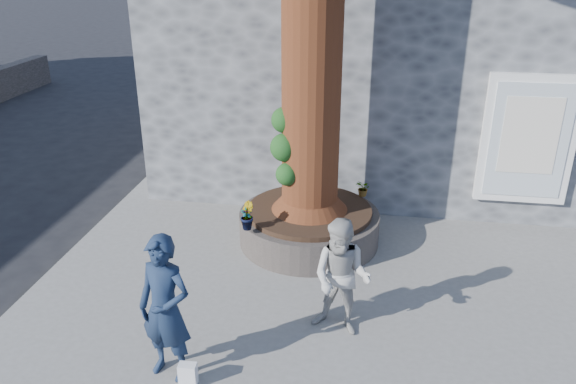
# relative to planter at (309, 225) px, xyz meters

# --- Properties ---
(ground) EXTENTS (120.00, 120.00, 0.00)m
(ground) POSITION_rel_planter_xyz_m (-0.80, -2.00, -0.41)
(ground) COLOR black
(ground) RESTS_ON ground
(pavement) EXTENTS (9.00, 8.00, 0.12)m
(pavement) POSITION_rel_planter_xyz_m (0.70, -1.00, -0.35)
(pavement) COLOR slate
(pavement) RESTS_ON ground
(yellow_line) EXTENTS (0.10, 30.00, 0.01)m
(yellow_line) POSITION_rel_planter_xyz_m (-3.85, -1.00, -0.41)
(yellow_line) COLOR yellow
(yellow_line) RESTS_ON ground
(stone_shop) EXTENTS (10.30, 8.30, 6.30)m
(stone_shop) POSITION_rel_planter_xyz_m (1.70, 5.20, 2.75)
(stone_shop) COLOR #494B4E
(stone_shop) RESTS_ON ground
(planter) EXTENTS (2.30, 2.30, 0.60)m
(planter) POSITION_rel_planter_xyz_m (0.00, 0.00, 0.00)
(planter) COLOR black
(planter) RESTS_ON pavement
(man) EXTENTS (0.72, 0.56, 1.76)m
(man) POSITION_rel_planter_xyz_m (-1.18, -3.40, 0.59)
(man) COLOR #16253E
(man) RESTS_ON pavement
(woman) EXTENTS (0.88, 0.75, 1.55)m
(woman) POSITION_rel_planter_xyz_m (0.68, -2.30, 0.48)
(woman) COLOR #ACA9A4
(woman) RESTS_ON pavement
(shopping_bag) EXTENTS (0.21, 0.13, 0.28)m
(shopping_bag) POSITION_rel_planter_xyz_m (-0.92, -3.56, -0.15)
(shopping_bag) COLOR white
(shopping_bag) RESTS_ON pavement
(plant_a) EXTENTS (0.21, 0.19, 0.34)m
(plant_a) POSITION_rel_planter_xyz_m (-0.85, -0.85, 0.48)
(plant_a) COLOR gray
(plant_a) RESTS_ON planter
(plant_b) EXTENTS (0.30, 0.30, 0.43)m
(plant_b) POSITION_rel_planter_xyz_m (-0.85, -0.85, 0.52)
(plant_b) COLOR gray
(plant_b) RESTS_ON planter
(plant_c) EXTENTS (0.20, 0.20, 0.32)m
(plant_c) POSITION_rel_planter_xyz_m (-0.85, -0.85, 0.47)
(plant_c) COLOR gray
(plant_c) RESTS_ON planter
(plant_d) EXTENTS (0.34, 0.34, 0.28)m
(plant_d) POSITION_rel_planter_xyz_m (0.85, 0.64, 0.45)
(plant_d) COLOR gray
(plant_d) RESTS_ON planter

